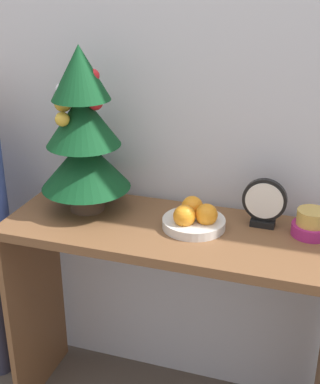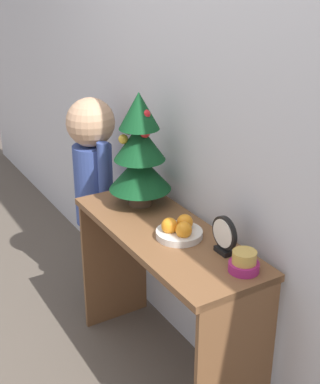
{
  "view_description": "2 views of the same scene",
  "coord_description": "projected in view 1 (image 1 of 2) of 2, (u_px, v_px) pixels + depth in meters",
  "views": [
    {
      "loc": [
        0.43,
        -1.2,
        1.49
      ],
      "look_at": [
        -0.02,
        0.16,
        0.88
      ],
      "focal_mm": 50.0,
      "sensor_mm": 36.0,
      "label": 1
    },
    {
      "loc": [
        1.7,
        -0.85,
        1.79
      ],
      "look_at": [
        0.02,
        0.16,
        0.94
      ],
      "focal_mm": 50.0,
      "sensor_mm": 36.0,
      "label": 2
    }
  ],
  "objects": [
    {
      "name": "fruit_bowl",
      "position": [
        194.0,
        218.0,
        1.62
      ],
      "size": [
        0.19,
        0.19,
        0.08
      ],
      "color": "silver",
      "rests_on": "console_table"
    },
    {
      "name": "desk_clock",
      "position": [
        264.0,
        203.0,
        1.61
      ],
      "size": [
        0.13,
        0.04,
        0.15
      ],
      "color": "black",
      "rests_on": "console_table"
    },
    {
      "name": "mini_tree",
      "position": [
        83.0,
        133.0,
        1.65
      ],
      "size": [
        0.29,
        0.29,
        0.53
      ],
      "color": "#4C3828",
      "rests_on": "console_table"
    },
    {
      "name": "back_wall",
      "position": [
        193.0,
        48.0,
        1.65
      ],
      "size": [
        7.0,
        0.05,
        2.5
      ],
      "primitive_type": "cube",
      "color": "silver",
      "rests_on": "ground_plane"
    },
    {
      "name": "console_table",
      "position": [
        169.0,
        279.0,
        1.71
      ],
      "size": [
        1.02,
        0.39,
        0.75
      ],
      "color": "brown",
      "rests_on": "ground_plane"
    },
    {
      "name": "singing_bowl",
      "position": [
        311.0,
        224.0,
        1.58
      ],
      "size": [
        0.11,
        0.11,
        0.08
      ],
      "color": "#9E2366",
      "rests_on": "console_table"
    }
  ]
}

